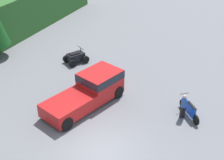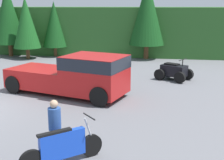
{
  "view_description": "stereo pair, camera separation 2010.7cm",
  "coord_description": "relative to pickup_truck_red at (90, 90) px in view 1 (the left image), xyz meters",
  "views": [
    {
      "loc": [
        -10.71,
        -5.62,
        11.59
      ],
      "look_at": [
        5.41,
        1.93,
        0.95
      ],
      "focal_mm": 50.0,
      "sensor_mm": 36.0,
      "label": 1
    },
    {
      "loc": [
        7.28,
        -10.37,
        3.98
      ],
      "look_at": [
        5.41,
        1.93,
        0.95
      ],
      "focal_mm": 50.0,
      "sensor_mm": 36.0,
      "label": 2
    }
  ],
  "objects": [
    {
      "name": "pickup_truck_red",
      "position": [
        0.0,
        0.0,
        0.0
      ],
      "size": [
        5.88,
        3.57,
        1.86
      ],
      "rotation": [
        0.0,
        0.0,
        -0.3
      ],
      "color": "red",
      "rests_on": "ground_plane"
    },
    {
      "name": "quad_atv",
      "position": [
        4.39,
        3.7,
        -0.53
      ],
      "size": [
        2.13,
        1.91,
        1.17
      ],
      "rotation": [
        0.0,
        0.0,
        -0.51
      ],
      "color": "black",
      "rests_on": "ground_plane"
    },
    {
      "name": "dirt_bike",
      "position": [
        1.25,
        -6.08,
        -0.5
      ],
      "size": [
        1.75,
        1.58,
        1.16
      ],
      "rotation": [
        0.0,
        0.0,
        0.73
      ],
      "color": "black",
      "rests_on": "ground_plane"
    },
    {
      "name": "ground_plane",
      "position": [
        -3.71,
        -2.66,
        -0.98
      ],
      "size": [
        80.0,
        80.0,
        0.0
      ],
      "primitive_type": "plane",
      "color": "slate"
    },
    {
      "name": "rider_person",
      "position": [
        0.95,
        -5.74,
        -0.11
      ],
      "size": [
        0.47,
        0.47,
        1.6
      ],
      "rotation": [
        0.0,
        0.0,
        0.7
      ],
      "color": "black",
      "rests_on": "ground_plane"
    }
  ]
}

